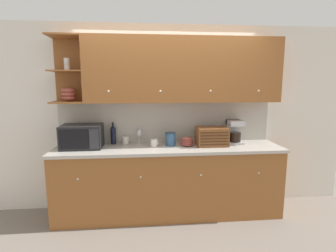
{
  "coord_description": "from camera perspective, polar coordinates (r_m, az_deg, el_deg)",
  "views": [
    {
      "loc": [
        -0.34,
        -3.72,
        1.8
      ],
      "look_at": [
        0.0,
        -0.22,
        1.22
      ],
      "focal_mm": 28.0,
      "sensor_mm": 36.0,
      "label": 1
    }
  ],
  "objects": [
    {
      "name": "counter_unit",
      "position": [
        3.67,
        0.14,
        -11.76
      ],
      "size": [
        3.03,
        0.66,
        0.96
      ],
      "color": "#935628",
      "rests_on": "ground_plane"
    },
    {
      "name": "ground_plane",
      "position": [
        4.15,
        -0.3,
        -16.38
      ],
      "size": [
        24.0,
        24.0,
        0.0
      ],
      "primitive_type": "plane",
      "color": "slate"
    },
    {
      "name": "coffee_maker",
      "position": [
        3.81,
        14.27,
        -1.19
      ],
      "size": [
        0.2,
        0.23,
        0.33
      ],
      "color": "#B7B7BC",
      "rests_on": "counter_unit"
    },
    {
      "name": "mug",
      "position": [
        3.52,
        -3.03,
        -3.72
      ],
      "size": [
        0.1,
        0.09,
        0.1
      ],
      "color": "silver",
      "rests_on": "counter_unit"
    },
    {
      "name": "wall_back",
      "position": [
        3.8,
        -0.36,
        1.79
      ],
      "size": [
        5.41,
        0.06,
        2.6
      ],
      "color": "white",
      "rests_on": "ground_plane"
    },
    {
      "name": "wine_bottle",
      "position": [
        3.74,
        -11.84,
        -1.75
      ],
      "size": [
        0.07,
        0.07,
        0.31
      ],
      "color": "black",
      "rests_on": "counter_unit"
    },
    {
      "name": "backsplash_panel",
      "position": [
        3.77,
        -0.31,
        0.97
      ],
      "size": [
        3.01,
        0.01,
        0.59
      ],
      "color": "#B7B2A8",
      "rests_on": "counter_unit"
    },
    {
      "name": "microwave",
      "position": [
        3.61,
        -18.21,
        -2.16
      ],
      "size": [
        0.52,
        0.38,
        0.31
      ],
      "color": "black",
      "rests_on": "counter_unit"
    },
    {
      "name": "bowl_stack_on_counter",
      "position": [
        3.59,
        4.14,
        -3.38
      ],
      "size": [
        0.19,
        0.19,
        0.12
      ],
      "color": "#9E473D",
      "rests_on": "counter_unit"
    },
    {
      "name": "upper_cabinets",
      "position": [
        3.58,
        2.7,
        11.99
      ],
      "size": [
        3.01,
        0.39,
        0.85
      ],
      "color": "#935628",
      "rests_on": "backsplash_panel"
    },
    {
      "name": "wine_glass",
      "position": [
        3.7,
        -6.3,
        -1.71
      ],
      "size": [
        0.07,
        0.07,
        0.21
      ],
      "color": "silver",
      "rests_on": "counter_unit"
    },
    {
      "name": "bread_box",
      "position": [
        3.62,
        9.5,
        -2.26
      ],
      "size": [
        0.41,
        0.29,
        0.25
      ],
      "color": "brown",
      "rests_on": "counter_unit"
    },
    {
      "name": "storage_canister",
      "position": [
        3.58,
        0.56,
        -2.83
      ],
      "size": [
        0.15,
        0.15,
        0.18
      ],
      "color": "#33567A",
      "rests_on": "counter_unit"
    },
    {
      "name": "mug_blue_second",
      "position": [
        3.73,
        -9.2,
        -3.04
      ],
      "size": [
        0.1,
        0.09,
        0.1
      ],
      "color": "silver",
      "rests_on": "counter_unit"
    }
  ]
}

